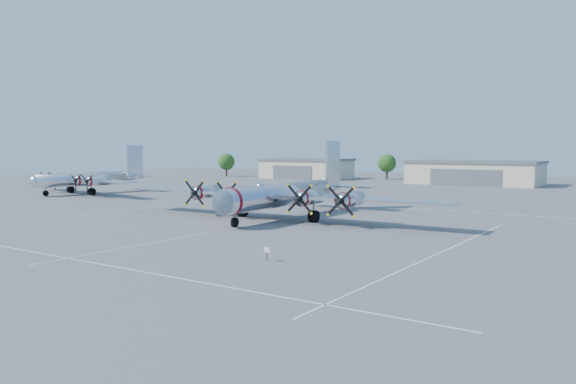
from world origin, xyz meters
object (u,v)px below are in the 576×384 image
Objects in this scene: hangar_west at (306,168)px; main_bomber_b29 at (285,218)px; tree_west at (387,163)px; tree_far_west at (226,162)px; hangar_center at (474,172)px; info_placard at (267,251)px; bomber_west at (88,194)px.

hangar_west is 0.55× the size of main_bomber_b29.
tree_west reaches higher than hangar_west.
main_bomber_b29 is (24.38, -82.79, -4.22)m from tree_west.
hangar_west is 25.36m from tree_far_west.
tree_far_west is (-25.00, -3.96, 1.51)m from hangar_west.
tree_far_west is at bearing -176.76° from hangar_center.
main_bomber_b29 is 25.64m from info_placard.
tree_far_west reaches higher than hangar_center.
tree_west is at bearing 115.38° from info_placard.
tree_far_west is 1.00× the size of tree_west.
info_placard is at bearing -60.57° from main_bomber_b29.
bomber_west is at bearing -108.61° from tree_west.
hangar_west is 0.69× the size of bomber_west.
hangar_west is at bearing 180.00° from hangar_center.
info_placard is (62.63, -30.88, 0.73)m from bomber_west.
tree_west is (-25.00, 8.04, 1.51)m from hangar_center.
hangar_center is 4.31× the size of tree_west.
tree_far_west reaches higher than info_placard.
hangar_center reaches higher than main_bomber_b29.
hangar_center reaches higher than bomber_west.
bomber_west is (20.17, -61.74, -4.22)m from tree_far_west.
tree_far_west is 99.21m from main_bomber_b29.
info_placard is at bearing -82.45° from hangar_center.
tree_far_west is 6.42× the size of info_placard.
tree_far_west is at bearing 132.27° from main_bomber_b29.
tree_far_west is at bearing 137.31° from info_placard.
main_bomber_b29 is 39.86× the size of info_placard.
hangar_west is 112.58m from info_placard.
tree_west reaches higher than hangar_center.
hangar_west is 21.84× the size of info_placard.
bomber_west is at bearing 167.43° from main_bomber_b29.
main_bomber_b29 is at bearing -2.25° from bomber_west.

